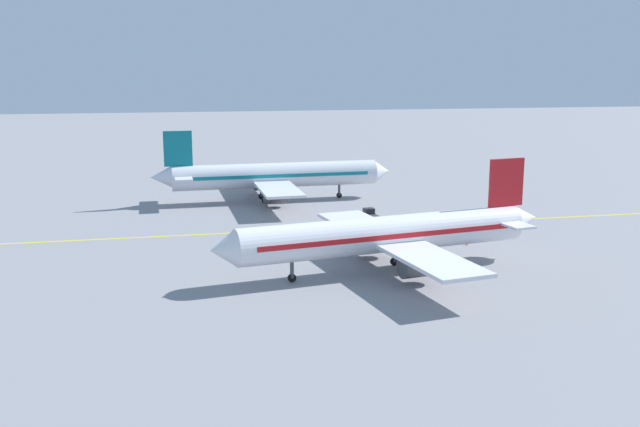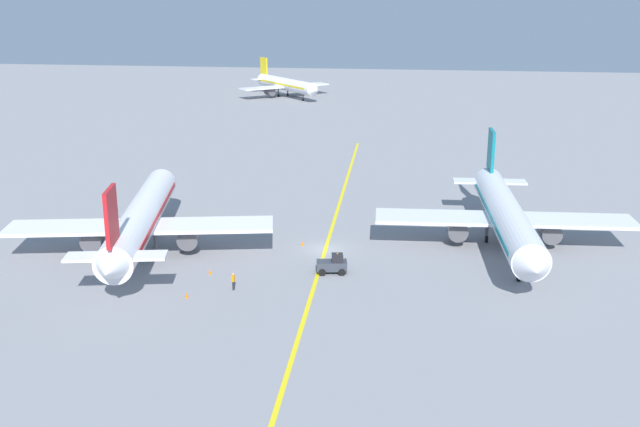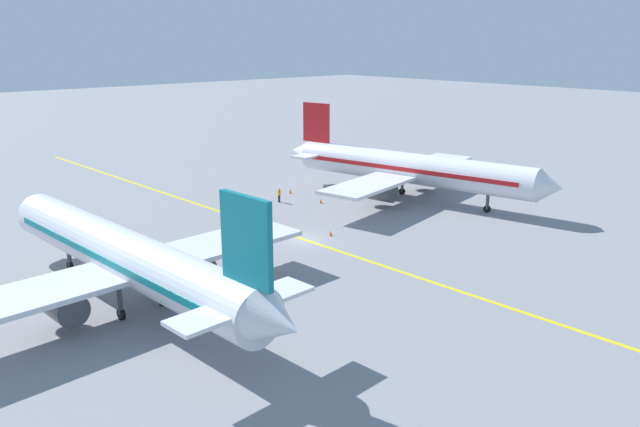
{
  "view_description": "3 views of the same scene",
  "coord_description": "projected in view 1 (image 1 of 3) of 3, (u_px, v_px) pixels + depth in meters",
  "views": [
    {
      "loc": [
        -88.68,
        15.04,
        21.02
      ],
      "look_at": [
        -2.22,
        0.22,
        2.42
      ],
      "focal_mm": 42.0,
      "sensor_mm": 36.0,
      "label": 1
    },
    {
      "loc": [
        10.49,
        -76.21,
        26.88
      ],
      "look_at": [
        -0.49,
        -0.7,
        4.27
      ],
      "focal_mm": 42.0,
      "sensor_mm": 36.0,
      "label": 2
    },
    {
      "loc": [
        36.59,
        43.42,
        18.53
      ],
      "look_at": [
        0.15,
        2.56,
        3.14
      ],
      "focal_mm": 35.0,
      "sensor_mm": 36.0,
      "label": 3
    }
  ],
  "objects": [
    {
      "name": "traffic_cone_by_wingtip",
      "position": [
        467.0,
        243.0,
        84.46
      ],
      "size": [
        0.32,
        0.32,
        0.55
      ],
      "primitive_type": "cone",
      "color": "orange",
      "rests_on": "ground"
    },
    {
      "name": "airplane_at_gate",
      "position": [
        388.0,
        235.0,
        73.55
      ],
      "size": [
        28.47,
        35.32,
        10.6
      ],
      "color": "white",
      "rests_on": "ground"
    },
    {
      "name": "apron_yellow_centreline",
      "position": [
        319.0,
        229.0,
        92.35
      ],
      "size": [
        4.81,
        119.93,
        0.01
      ],
      "primitive_type": "cube",
      "rotation": [
        0.0,
        0.0,
        0.04
      ],
      "color": "yellow",
      "rests_on": "ground"
    },
    {
      "name": "ground_crew_worker",
      "position": [
        435.0,
        231.0,
        87.52
      ],
      "size": [
        0.26,
        0.58,
        1.68
      ],
      "color": "#23232D",
      "rests_on": "ground"
    },
    {
      "name": "ground_plane",
      "position": [
        319.0,
        229.0,
        92.35
      ],
      "size": [
        400.0,
        400.0,
        0.0
      ],
      "primitive_type": "plane",
      "color": "gray"
    },
    {
      "name": "traffic_cone_near_nose",
      "position": [
        315.0,
        232.0,
        89.52
      ],
      "size": [
        0.32,
        0.32,
        0.55
      ],
      "primitive_type": "cone",
      "color": "orange",
      "rests_on": "ground"
    },
    {
      "name": "traffic_cone_mid_apron",
      "position": [
        413.0,
        244.0,
        83.83
      ],
      "size": [
        0.32,
        0.32,
        0.55
      ],
      "primitive_type": "cone",
      "color": "orange",
      "rests_on": "ground"
    },
    {
      "name": "baggage_tug_dark",
      "position": [
        370.0,
        217.0,
        94.95
      ],
      "size": [
        3.21,
        2.16,
        2.11
      ],
      "color": "#333842",
      "rests_on": "ground"
    },
    {
      "name": "airplane_adjacent_stand",
      "position": [
        273.0,
        176.0,
        109.51
      ],
      "size": [
        28.26,
        35.53,
        10.6
      ],
      "color": "silver",
      "rests_on": "ground"
    }
  ]
}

